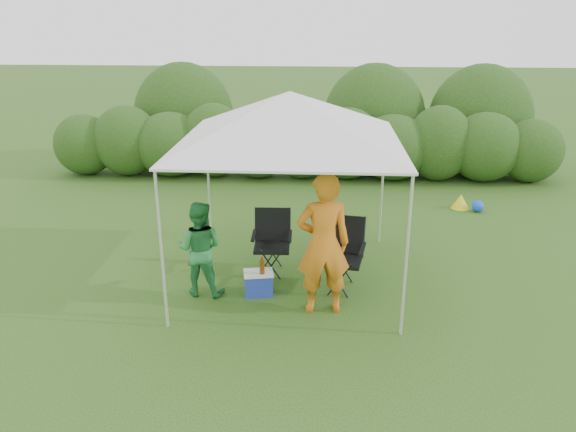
# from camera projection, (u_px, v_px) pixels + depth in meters

# --- Properties ---
(ground) EXTENTS (70.00, 70.00, 0.00)m
(ground) POSITION_uv_depth(u_px,v_px,m) (288.00, 293.00, 8.15)
(ground) COLOR #355C1D
(hedge) EXTENTS (12.28, 1.53, 1.80)m
(hedge) POSITION_uv_depth(u_px,v_px,m) (303.00, 145.00, 13.49)
(hedge) COLOR #2A4D18
(hedge) RESTS_ON ground
(canopy) EXTENTS (3.10, 3.10, 2.83)m
(canopy) POSITION_uv_depth(u_px,v_px,m) (290.00, 118.00, 7.77)
(canopy) COLOR silver
(canopy) RESTS_ON ground
(chair_right) EXTENTS (0.73, 0.68, 1.05)m
(chair_right) POSITION_uv_depth(u_px,v_px,m) (343.00, 249.00, 8.17)
(chair_right) COLOR black
(chair_right) RESTS_ON ground
(chair_left) EXTENTS (0.63, 0.57, 0.98)m
(chair_left) POSITION_uv_depth(u_px,v_px,m) (272.00, 237.00, 8.69)
(chair_left) COLOR black
(chair_left) RESTS_ON ground
(man) EXTENTS (0.77, 0.57, 1.96)m
(man) POSITION_uv_depth(u_px,v_px,m) (323.00, 244.00, 7.35)
(man) COLOR orange
(man) RESTS_ON ground
(woman) EXTENTS (0.73, 0.59, 1.40)m
(woman) POSITION_uv_depth(u_px,v_px,m) (200.00, 249.00, 7.93)
(woman) COLOR #2A8240
(woman) RESTS_ON ground
(cooler) EXTENTS (0.46, 0.37, 0.35)m
(cooler) POSITION_uv_depth(u_px,v_px,m) (259.00, 283.00, 8.06)
(cooler) COLOR #22379D
(cooler) RESTS_ON ground
(bottle) EXTENTS (0.07, 0.07, 0.26)m
(bottle) POSITION_uv_depth(u_px,v_px,m) (262.00, 265.00, 7.92)
(bottle) COLOR #592D0C
(bottle) RESTS_ON cooler
(lawn_toy) EXTENTS (0.61, 0.51, 0.30)m
(lawn_toy) POSITION_uv_depth(u_px,v_px,m) (465.00, 203.00, 11.54)
(lawn_toy) COLOR yellow
(lawn_toy) RESTS_ON ground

